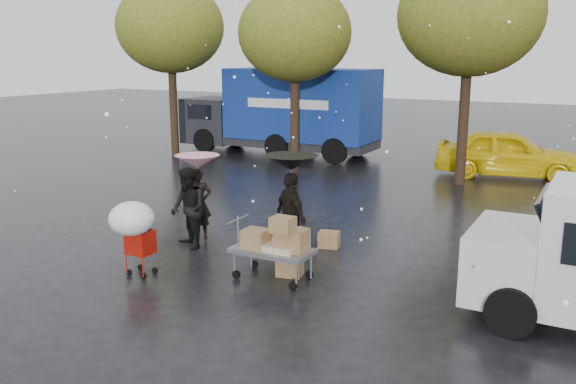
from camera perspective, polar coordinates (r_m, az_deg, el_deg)
The scene contains 13 objects.
ground at distance 12.34m, azimuth -6.59°, elevation -6.68°, with size 90.00×90.00×0.00m, color black.
person_pink at distance 13.87m, azimuth -8.36°, elevation -1.09°, with size 0.58×0.38×1.60m, color black.
person_middle at distance 13.16m, azimuth -9.33°, elevation -1.54°, with size 0.85×0.66×1.75m, color black.
person_black at distance 12.27m, azimuth 0.29°, elevation -2.29°, with size 1.06×0.44×1.80m, color black.
umbrella_pink at distance 13.67m, azimuth -8.49°, elevation 2.81°, with size 1.00×1.00×1.91m.
umbrella_black at distance 12.03m, azimuth 0.30°, elevation 2.75°, with size 1.11×1.11×2.15m.
vendor_cart at distance 11.21m, azimuth -1.11°, elevation -4.73°, with size 1.52×0.80×1.27m.
shopping_cart at distance 11.59m, azimuth -14.29°, elevation -2.80°, with size 0.84×0.84×1.46m.
blue_truck at distance 25.19m, azimuth -0.42°, elevation 7.53°, with size 8.30×2.60×3.50m.
box_ground_near at distance 11.58m, azimuth 0.17°, elevation -6.85°, with size 0.46×0.37×0.41m, color brown.
box_ground_far at distance 13.25m, azimuth 3.85°, elevation -4.45°, with size 0.44×0.34×0.34m, color brown.
yellow_taxi at distance 21.89m, azimuth 19.85°, elevation 3.43°, with size 1.90×4.73×1.61m, color yellow.
tree_row at distance 20.80m, azimuth 8.35°, elevation 15.27°, with size 21.60×4.40×7.12m.
Camera 1 is at (6.71, -9.51, 4.12)m, focal length 38.00 mm.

